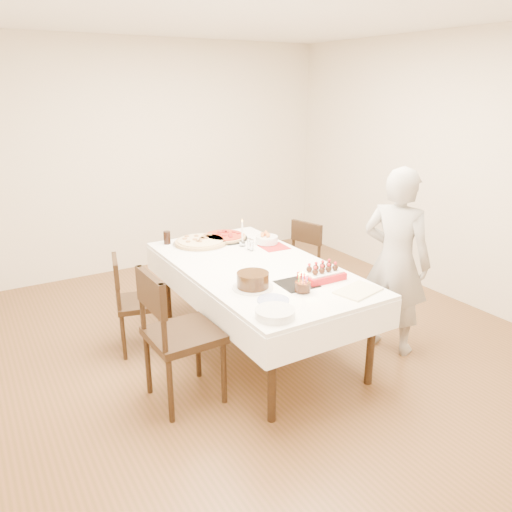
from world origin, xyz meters
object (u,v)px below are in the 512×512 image
layer_cake (253,281)px  birthday_cake (303,282)px  person (396,262)px  cola_glass (167,238)px  chair_left_savory (141,302)px  pizza_pepperoni (225,237)px  chair_left_dessert (183,335)px  chair_right_savory (295,266)px  strawberry_box (322,274)px  dining_table (256,307)px  taper_candle (242,233)px  pizza_white (201,242)px  pasta_bowl (267,240)px

layer_cake → birthday_cake: 0.37m
person → cola_glass: bearing=18.7°
chair_left_savory → pizza_pepperoni: 1.09m
pizza_pepperoni → birthday_cake: birthday_cake is taller
chair_left_savory → chair_left_dessert: bearing=104.8°
chair_right_savory → strawberry_box: bearing=-131.9°
cola_glass → strawberry_box: 1.63m
layer_cake → birthday_cake: size_ratio=2.34×
pizza_pepperoni → cola_glass: size_ratio=3.66×
chair_left_dessert → dining_table: bearing=-156.6°
person → taper_candle: size_ratio=6.00×
chair_right_savory → chair_left_savory: (-1.62, -0.03, -0.01)m
pizza_pepperoni → layer_cake: (-0.40, -1.22, 0.04)m
chair_left_dessert → cola_glass: 1.44m
pizza_white → pasta_bowl: (0.54, -0.31, 0.02)m
chair_right_savory → cola_glass: bearing=143.2°
layer_cake → pizza_white: bearing=83.9°
layer_cake → birthday_cake: bearing=-42.6°
chair_right_savory → pasta_bowl: (-0.37, -0.05, 0.36)m
dining_table → pasta_bowl: 0.74m
pasta_bowl → cola_glass: cola_glass is taller
dining_table → taper_candle: 0.75m
pizza_white → pizza_pepperoni: bearing=7.3°
taper_candle → cola_glass: (-0.58, 0.42, -0.07)m
chair_left_dessert → person: bearing=171.5°
strawberry_box → layer_cake: bearing=167.8°
birthday_cake → strawberry_box: birthday_cake is taller
pizza_pepperoni → pizza_white: bearing=-172.7°
pasta_bowl → chair_left_savory: bearing=178.9°
chair_left_dessert → taper_candle: (1.00, 0.92, 0.37)m
pasta_bowl → chair_right_savory: bearing=8.4°
pizza_pepperoni → taper_candle: (0.04, -0.29, 0.11)m
dining_table → birthday_cake: size_ratio=16.43×
pizza_pepperoni → birthday_cake: size_ratio=3.45×
pizza_pepperoni → taper_candle: bearing=-82.6°
person → strawberry_box: bearing=60.1°
pizza_pepperoni → person: bearing=-59.0°
taper_candle → strawberry_box: bearing=-83.8°
pasta_bowl → taper_candle: 0.26m
cola_glass → pasta_bowl: bearing=-30.8°
cola_glass → layer_cake: (0.14, -1.35, -0.00)m
pizza_pepperoni → strawberry_box: strawberry_box is taller
chair_left_savory → layer_cake: bearing=136.5°
dining_table → taper_candle: bearing=72.3°
chair_left_savory → pizza_pepperoni: size_ratio=1.89×
chair_right_savory → layer_cake: size_ratio=2.85×
chair_left_dessert → birthday_cake: (0.83, -0.26, 0.32)m
chair_left_dessert → birthday_cake: chair_left_dessert is taller
chair_left_dessert → person: 1.85m
taper_candle → chair_left_savory: bearing=-178.1°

